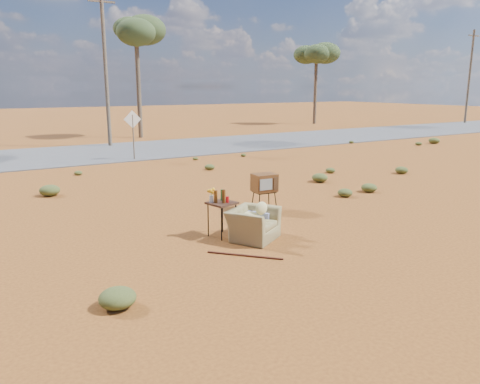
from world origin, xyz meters
TOP-DOWN VIEW (x-y plane):
  - ground at (0.00, 0.00)m, footprint 140.00×140.00m
  - highway at (0.00, 15.00)m, footprint 140.00×7.00m
  - armchair at (0.07, -0.06)m, footprint 1.33×1.28m
  - tv_unit at (1.60, 1.81)m, footprint 0.65×0.54m
  - side_table at (-0.51, 0.43)m, footprint 0.65×0.65m
  - rusty_bar at (-0.71, -0.92)m, footprint 1.07×1.13m
  - road_sign at (1.50, 12.00)m, footprint 0.78×0.06m
  - eucalyptus_center at (5.00, 21.00)m, footprint 3.20×3.20m
  - eucalyptus_right at (22.00, 24.00)m, footprint 3.20×3.20m
  - utility_pole_center at (2.00, 17.50)m, footprint 1.40×0.20m
  - utility_pole_east at (34.00, 17.50)m, footprint 1.40×0.20m
  - scrub_patch at (-0.82, 4.41)m, footprint 17.49×8.07m

SIDE VIEW (x-z plane):
  - ground at x=0.00m, z-range 0.00..0.00m
  - highway at x=0.00m, z-range 0.00..0.04m
  - rusty_bar at x=-0.71m, z-range 0.00..0.04m
  - scrub_patch at x=-0.82m, z-range -0.03..0.30m
  - armchair at x=0.07m, z-range -0.03..0.87m
  - tv_unit at x=1.60m, z-range 0.23..1.20m
  - side_table at x=-0.51m, z-range 0.26..1.33m
  - road_sign at x=1.50m, z-range 0.41..2.60m
  - utility_pole_center at x=2.00m, z-range 0.15..8.15m
  - utility_pole_east at x=34.00m, z-range 0.15..8.15m
  - eucalyptus_right at x=22.00m, z-range 2.39..9.49m
  - eucalyptus_center at x=5.00m, z-range 2.63..10.23m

